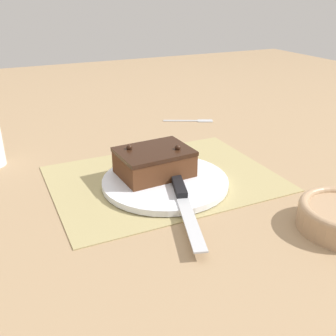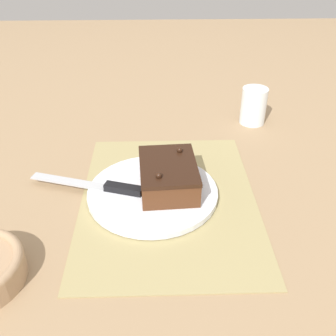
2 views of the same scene
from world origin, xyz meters
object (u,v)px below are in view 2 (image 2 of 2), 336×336
(chocolate_cake, at_px, (170,175))
(drinking_glass, at_px, (254,106))
(serving_knife, at_px, (105,186))
(cake_plate, at_px, (153,192))

(chocolate_cake, xyz_separation_m, drinking_glass, (-0.31, 0.23, 0.00))
(serving_knife, height_order, drinking_glass, drinking_glass)
(cake_plate, xyz_separation_m, serving_knife, (-0.01, -0.09, 0.01))
(serving_knife, distance_m, drinking_glass, 0.47)
(cake_plate, bearing_deg, drinking_glass, 140.25)
(drinking_glass, bearing_deg, chocolate_cake, -36.86)
(cake_plate, xyz_separation_m, chocolate_cake, (-0.01, 0.03, 0.03))
(serving_knife, bearing_deg, drinking_glass, -31.99)
(cake_plate, xyz_separation_m, drinking_glass, (-0.32, 0.26, 0.04))
(cake_plate, distance_m, drinking_glass, 0.41)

